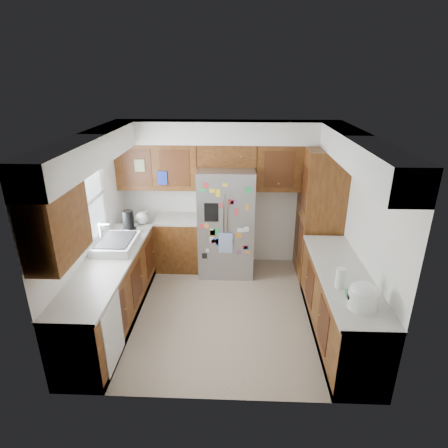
% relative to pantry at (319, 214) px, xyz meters
% --- Properties ---
extents(floor, '(3.60, 3.60, 0.00)m').
position_rel_pantry_xyz_m(floor, '(-1.50, -1.15, -1.07)').
color(floor, tan).
rests_on(floor, ground).
extents(room_shell, '(3.64, 3.24, 2.52)m').
position_rel_pantry_xyz_m(room_shell, '(-1.61, -0.79, 0.75)').
color(room_shell, white).
rests_on(room_shell, ground).
extents(left_counter_run, '(1.36, 3.20, 0.92)m').
position_rel_pantry_xyz_m(left_counter_run, '(-2.86, -1.12, -0.65)').
color(left_counter_run, '#47200D').
rests_on(left_counter_run, ground).
extents(right_counter_run, '(0.63, 2.25, 0.92)m').
position_rel_pantry_xyz_m(right_counter_run, '(0.00, -1.62, -0.65)').
color(right_counter_run, '#47200D').
rests_on(right_counter_run, ground).
extents(pantry, '(0.60, 0.90, 2.15)m').
position_rel_pantry_xyz_m(pantry, '(0.00, 0.00, 0.00)').
color(pantry, '#47200D').
rests_on(pantry, ground).
extents(fridge, '(0.90, 0.79, 1.80)m').
position_rel_pantry_xyz_m(fridge, '(-1.50, 0.05, -0.17)').
color(fridge, '#99989D').
rests_on(fridge, ground).
extents(bridge_cabinet, '(0.96, 0.34, 0.35)m').
position_rel_pantry_xyz_m(bridge_cabinet, '(-1.50, 0.28, 0.90)').
color(bridge_cabinet, '#47200D').
rests_on(bridge_cabinet, fridge).
extents(fridge_top_items, '(0.74, 0.31, 0.28)m').
position_rel_pantry_xyz_m(fridge_top_items, '(-1.63, 0.25, 1.20)').
color(fridge_top_items, '#1E56A5').
rests_on(fridge_top_items, bridge_cabinet).
extents(sink_assembly, '(0.52, 0.70, 0.37)m').
position_rel_pantry_xyz_m(sink_assembly, '(-3.00, -1.05, -0.09)').
color(sink_assembly, silver).
rests_on(sink_assembly, left_counter_run).
extents(left_counter_clutter, '(0.41, 0.79, 0.38)m').
position_rel_pantry_xyz_m(left_counter_clutter, '(-2.94, -0.34, -0.02)').
color(left_counter_clutter, black).
rests_on(left_counter_clutter, left_counter_run).
extents(rice_cooker, '(0.32, 0.31, 0.27)m').
position_rel_pantry_xyz_m(rice_cooker, '(-0.00, -2.35, -0.01)').
color(rice_cooker, white).
rests_on(rice_cooker, right_counter_run).
extents(paper_towel, '(0.11, 0.11, 0.24)m').
position_rel_pantry_xyz_m(paper_towel, '(-0.14, -1.96, -0.03)').
color(paper_towel, white).
rests_on(paper_towel, right_counter_run).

